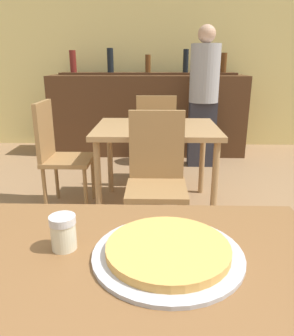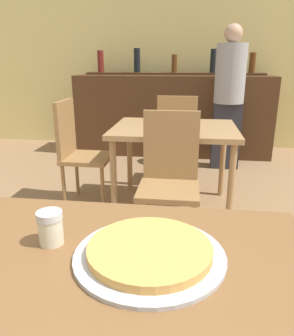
% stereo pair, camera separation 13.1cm
% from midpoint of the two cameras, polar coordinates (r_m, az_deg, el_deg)
% --- Properties ---
extents(wall_back, '(8.00, 0.05, 2.80)m').
position_cam_midpoint_polar(wall_back, '(5.00, -0.54, 20.06)').
color(wall_back, '#EAD684').
rests_on(wall_back, ground_plane).
extents(dining_table_near, '(1.20, 0.83, 0.73)m').
position_cam_midpoint_polar(dining_table_near, '(0.92, -9.87, -21.49)').
color(dining_table_near, brown).
rests_on(dining_table_near, ground_plane).
extents(dining_table_far, '(1.01, 0.81, 0.72)m').
position_cam_midpoint_polar(dining_table_far, '(2.73, 0.26, 5.55)').
color(dining_table_far, '#A87F51').
rests_on(dining_table_far, ground_plane).
extents(bar_counter, '(2.60, 0.56, 1.05)m').
position_cam_midpoint_polar(bar_counter, '(4.55, -0.72, 9.21)').
color(bar_counter, '#4C2D19').
rests_on(bar_counter, ground_plane).
extents(bar_back_shelf, '(2.39, 0.24, 0.34)m').
position_cam_midpoint_polar(bar_back_shelf, '(4.63, -1.10, 16.78)').
color(bar_back_shelf, '#4C2D19').
rests_on(bar_back_shelf, bar_counter).
extents(chair_far_side_front, '(0.40, 0.40, 0.92)m').
position_cam_midpoint_polar(chair_far_side_front, '(2.21, -0.04, -0.73)').
color(chair_far_side_front, olive).
rests_on(chair_far_side_front, ground_plane).
extents(chair_far_side_back, '(0.40, 0.40, 0.92)m').
position_cam_midpoint_polar(chair_far_side_back, '(3.31, 0.45, 5.69)').
color(chair_far_side_back, olive).
rests_on(chair_far_side_back, ground_plane).
extents(chair_far_side_left, '(0.40, 0.40, 0.92)m').
position_cam_midpoint_polar(chair_far_side_left, '(2.90, -16.57, 3.09)').
color(chair_far_side_left, olive).
rests_on(chair_far_side_left, ground_plane).
extents(pizza_tray, '(0.41, 0.41, 0.04)m').
position_cam_midpoint_polar(pizza_tray, '(0.92, -0.55, -14.41)').
color(pizza_tray, '#B7B7BC').
rests_on(pizza_tray, dining_table_near).
extents(cheese_shaker, '(0.07, 0.07, 0.10)m').
position_cam_midpoint_polar(cheese_shaker, '(0.98, -18.18, -10.67)').
color(cheese_shaker, beige).
rests_on(cheese_shaker, dining_table_near).
extents(person_standing, '(0.34, 0.34, 1.62)m').
position_cam_midpoint_polar(person_standing, '(3.96, 8.89, 12.71)').
color(person_standing, '#2D2D38').
rests_on(person_standing, ground_plane).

